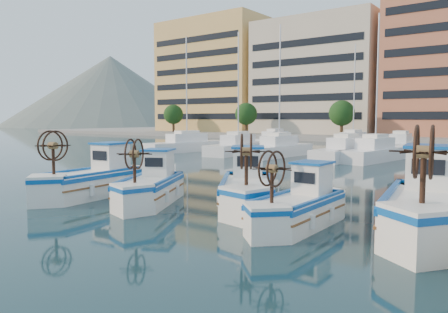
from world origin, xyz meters
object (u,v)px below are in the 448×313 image
(fishing_boat_a, at_px, (93,178))
(fishing_boat_c, at_px, (247,187))
(fishing_boat_e, at_px, (426,204))
(fishing_boat_d, at_px, (299,205))
(fishing_boat_b, at_px, (151,185))

(fishing_boat_a, xyz_separation_m, fishing_boat_c, (6.75, 1.95, -0.01))
(fishing_boat_a, distance_m, fishing_boat_e, 13.15)
(fishing_boat_a, relative_size, fishing_boat_d, 1.19)
(fishing_boat_a, xyz_separation_m, fishing_boat_b, (3.11, 0.47, -0.07))
(fishing_boat_b, relative_size, fishing_boat_c, 0.93)
(fishing_boat_d, relative_size, fishing_boat_e, 0.75)
(fishing_boat_d, bearing_deg, fishing_boat_c, 153.68)
(fishing_boat_c, relative_size, fishing_boat_d, 1.18)
(fishing_boat_c, relative_size, fishing_boat_e, 0.89)
(fishing_boat_b, height_order, fishing_boat_d, fishing_boat_b)
(fishing_boat_d, bearing_deg, fishing_boat_a, -177.22)
(fishing_boat_c, bearing_deg, fishing_boat_a, 163.49)
(fishing_boat_b, bearing_deg, fishing_boat_a, 160.70)
(fishing_boat_b, height_order, fishing_boat_c, fishing_boat_c)
(fishing_boat_a, distance_m, fishing_boat_c, 7.02)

